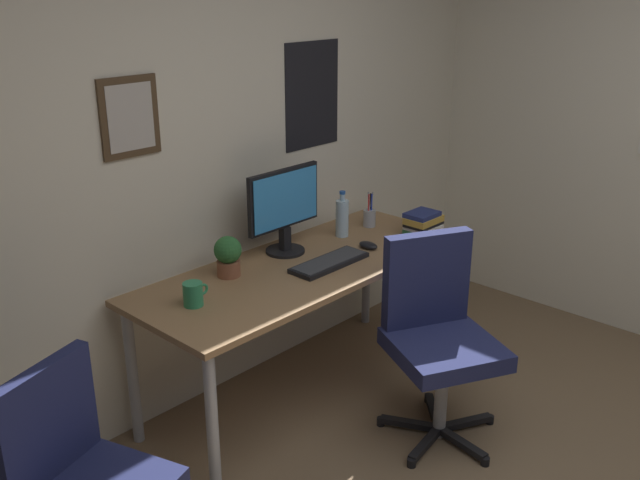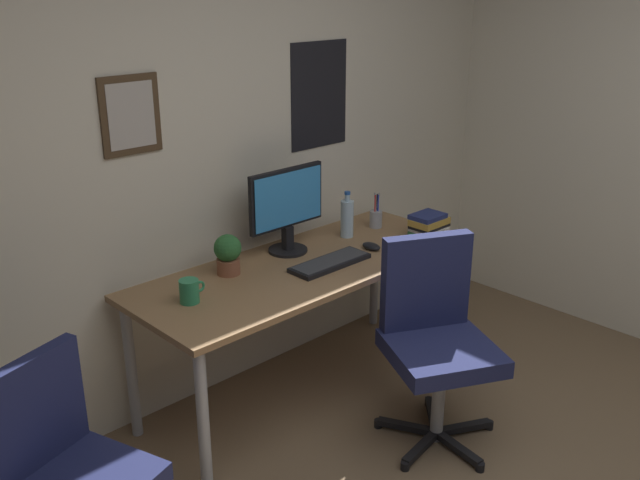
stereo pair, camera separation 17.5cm
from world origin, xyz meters
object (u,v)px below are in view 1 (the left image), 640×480
object	(u,v)px
water_bottle	(342,217)
pen_cup	(369,217)
coffee_mug_near	(193,294)
potted_plant	(228,255)
book_stack_left	(423,223)
side_chair	(82,475)
keyboard	(329,262)
monitor	(284,207)
office_chair	(437,328)
computer_mouse	(368,245)

from	to	relation	value
water_bottle	pen_cup	size ratio (longest dim) A/B	1.26
water_bottle	coffee_mug_near	distance (m)	1.09
coffee_mug_near	potted_plant	distance (m)	0.34
water_bottle	book_stack_left	world-z (taller)	water_bottle
side_chair	book_stack_left	bearing A→B (deg)	4.85
water_bottle	coffee_mug_near	size ratio (longest dim) A/B	2.05
keyboard	book_stack_left	world-z (taller)	book_stack_left
monitor	keyboard	world-z (taller)	monitor
keyboard	potted_plant	xyz separation A→B (m)	(-0.42, 0.26, 0.09)
office_chair	water_bottle	distance (m)	0.87
book_stack_left	pen_cup	bearing A→B (deg)	106.00
pen_cup	coffee_mug_near	bearing A→B (deg)	-175.60
monitor	water_bottle	size ratio (longest dim) A/B	1.82
monitor	pen_cup	bearing A→B (deg)	-5.90
computer_mouse	potted_plant	xyz separation A→B (m)	(-0.72, 0.26, 0.09)
office_chair	keyboard	world-z (taller)	office_chair
coffee_mug_near	book_stack_left	size ratio (longest dim) A/B	0.59
water_bottle	potted_plant	size ratio (longest dim) A/B	1.29
office_chair	water_bottle	size ratio (longest dim) A/B	3.76
monitor	coffee_mug_near	distance (m)	0.75
water_bottle	potted_plant	bearing A→B (deg)	177.80
monitor	potted_plant	distance (m)	0.42
potted_plant	book_stack_left	xyz separation A→B (m)	(1.09, -0.34, -0.04)
keyboard	coffee_mug_near	distance (m)	0.74
side_chair	pen_cup	xyz separation A→B (m)	(2.08, 0.48, 0.27)
coffee_mug_near	monitor	bearing A→B (deg)	13.06
book_stack_left	computer_mouse	bearing A→B (deg)	167.33
coffee_mug_near	book_stack_left	distance (m)	1.41
keyboard	pen_cup	distance (m)	0.62
monitor	book_stack_left	size ratio (longest dim) A/B	2.19
keyboard	monitor	bearing A→B (deg)	95.44
side_chair	pen_cup	bearing A→B (deg)	13.10
monitor	computer_mouse	distance (m)	0.48
coffee_mug_near	book_stack_left	xyz separation A→B (m)	(1.39, -0.20, 0.01)
pen_cup	book_stack_left	bearing A→B (deg)	-74.00
monitor	book_stack_left	world-z (taller)	monitor
pen_cup	computer_mouse	bearing A→B (deg)	-141.73
monitor	computer_mouse	xyz separation A→B (m)	(0.33, -0.28, -0.22)
coffee_mug_near	potted_plant	xyz separation A→B (m)	(0.31, 0.14, 0.05)
water_bottle	side_chair	bearing A→B (deg)	-165.17
potted_plant	monitor	bearing A→B (deg)	3.72
pen_cup	book_stack_left	distance (m)	0.31
monitor	book_stack_left	bearing A→B (deg)	-27.74
office_chair	potted_plant	bearing A→B (deg)	123.56
keyboard	potted_plant	bearing A→B (deg)	148.66
office_chair	side_chair	size ratio (longest dim) A/B	1.09
office_chair	potted_plant	xyz separation A→B (m)	(-0.54, 0.82, 0.30)
coffee_mug_near	pen_cup	bearing A→B (deg)	4.40
potted_plant	pen_cup	size ratio (longest dim) A/B	0.98
office_chair	coffee_mug_near	size ratio (longest dim) A/B	7.70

